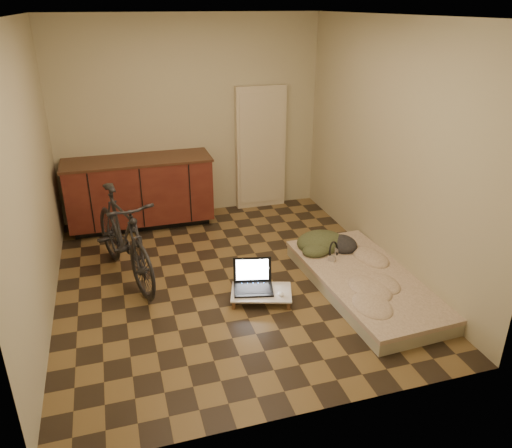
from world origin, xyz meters
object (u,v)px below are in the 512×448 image
object	(u,v)px
futon	(366,282)
lap_desk	(261,292)
laptop	(253,283)
bicycle	(123,232)

from	to	relation	value
futon	lap_desk	bearing A→B (deg)	170.93
lap_desk	laptop	bearing A→B (deg)	138.60
futon	laptop	distance (m)	1.17
laptop	bicycle	bearing A→B (deg)	160.71
lap_desk	futon	bearing A→B (deg)	11.57
bicycle	laptop	xyz separation A→B (m)	(1.18, -0.74, -0.39)
bicycle	futon	world-z (taller)	bicycle
bicycle	lap_desk	size ratio (longest dim) A/B	2.45
futon	lap_desk	size ratio (longest dim) A/B	2.99
futon	lap_desk	world-z (taller)	futon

